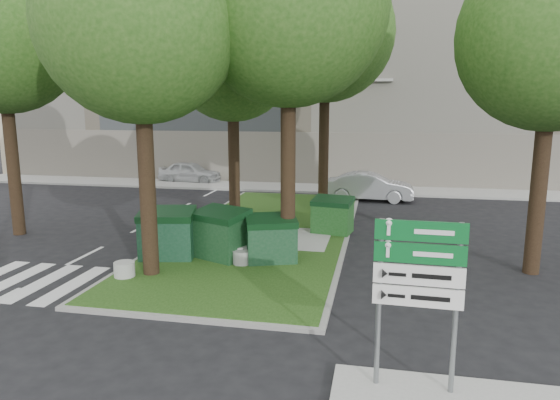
% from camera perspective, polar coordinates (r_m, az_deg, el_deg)
% --- Properties ---
extents(ground, '(120.00, 120.00, 0.00)m').
position_cam_1_polar(ground, '(11.84, -13.10, -13.00)').
color(ground, black).
rests_on(ground, ground).
extents(median_island, '(6.00, 16.00, 0.12)m').
position_cam_1_polar(median_island, '(18.88, -1.65, -3.59)').
color(median_island, '#1C4012').
rests_on(median_island, ground).
extents(median_kerb, '(6.30, 16.30, 0.10)m').
position_cam_1_polar(median_kerb, '(18.89, -1.65, -3.62)').
color(median_kerb, gray).
rests_on(median_kerb, ground).
extents(building_sidewalk, '(42.00, 3.00, 0.12)m').
position_cam_1_polar(building_sidewalk, '(29.08, 2.06, 1.42)').
color(building_sidewalk, '#999993').
rests_on(building_sidewalk, ground).
extents(zebra_crossing, '(5.00, 3.00, 0.01)m').
position_cam_1_polar(zebra_crossing, '(14.86, -24.08, -8.72)').
color(zebra_crossing, silver).
rests_on(zebra_crossing, ground).
extents(apartment_building, '(41.00, 12.00, 16.00)m').
position_cam_1_polar(apartment_building, '(36.28, 4.16, 15.80)').
color(apartment_building, beige).
rests_on(apartment_building, ground).
extents(tree_median_near_left, '(5.20, 5.20, 10.53)m').
position_cam_1_polar(tree_median_near_left, '(14.04, -15.45, 21.03)').
color(tree_median_near_left, black).
rests_on(tree_median_near_left, ground).
extents(tree_median_mid, '(4.80, 4.80, 9.99)m').
position_cam_1_polar(tree_median_mid, '(19.83, -5.20, 17.19)').
color(tree_median_mid, black).
rests_on(tree_median_mid, ground).
extents(tree_median_far, '(5.80, 5.80, 11.93)m').
position_cam_1_polar(tree_median_far, '(22.32, 5.51, 19.91)').
color(tree_median_far, black).
rests_on(tree_median_far, ground).
extents(tree_street_left, '(5.40, 5.40, 11.00)m').
position_cam_1_polar(tree_street_left, '(20.78, -29.17, 17.51)').
color(tree_street_left, black).
rests_on(tree_street_left, ground).
extents(tree_street_right, '(5.00, 5.00, 10.06)m').
position_cam_1_polar(tree_street_right, '(15.71, 29.18, 17.72)').
color(tree_street_right, black).
rests_on(tree_street_right, ground).
extents(dumpster_a, '(1.86, 1.47, 1.54)m').
position_cam_1_polar(dumpster_a, '(15.71, -12.74, -3.78)').
color(dumpster_a, '#0E3620').
rests_on(dumpster_a, median_island).
extents(dumpster_b, '(1.98, 1.73, 1.54)m').
position_cam_1_polar(dumpster_b, '(15.43, -6.80, -3.85)').
color(dumpster_b, '#0F3517').
rests_on(dumpster_b, median_island).
extents(dumpster_c, '(1.77, 1.49, 1.40)m').
position_cam_1_polar(dumpster_c, '(14.99, -1.02, -4.47)').
color(dumpster_c, '#10361C').
rests_on(dumpster_c, median_island).
extents(dumpster_d, '(1.60, 1.25, 1.34)m').
position_cam_1_polar(dumpster_d, '(18.43, 6.01, -1.76)').
color(dumpster_d, '#164615').
rests_on(dumpster_d, median_island).
extents(bollard_left, '(0.56, 0.56, 0.40)m').
position_cam_1_polar(bollard_left, '(14.39, -17.36, -7.56)').
color(bollard_left, '#A6A8A2').
rests_on(bollard_left, median_island).
extents(bollard_right, '(0.56, 0.56, 0.40)m').
position_cam_1_polar(bollard_right, '(14.87, -4.37, -6.52)').
color(bollard_right, gray).
rests_on(bollard_right, median_island).
extents(bollard_mid, '(0.61, 0.61, 0.44)m').
position_cam_1_polar(bollard_mid, '(15.24, -4.85, -6.01)').
color(bollard_mid, '#A7A6A2').
rests_on(bollard_mid, median_island).
extents(litter_bin, '(0.39, 0.39, 0.68)m').
position_cam_1_polar(litter_bin, '(22.14, 4.51, -0.45)').
color(litter_bin, gold).
rests_on(litter_bin, median_island).
extents(directional_sign, '(1.41, 0.12, 2.83)m').
position_cam_1_polar(directional_sign, '(8.30, 15.52, -8.68)').
color(directional_sign, slate).
rests_on(directional_sign, sidewalk_corner).
extents(car_white, '(4.03, 1.86, 1.34)m').
position_cam_1_polar(car_white, '(31.83, -10.24, 3.16)').
color(car_white, silver).
rests_on(car_white, ground).
extents(car_silver, '(4.42, 1.69, 1.44)m').
position_cam_1_polar(car_silver, '(25.64, 10.19, 1.52)').
color(car_silver, '#AEB1B6').
rests_on(car_silver, ground).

